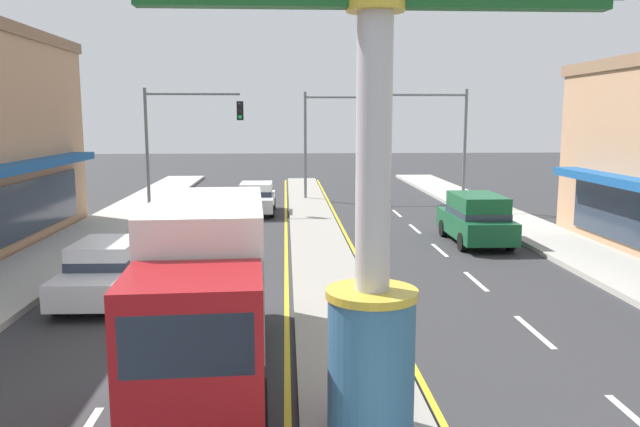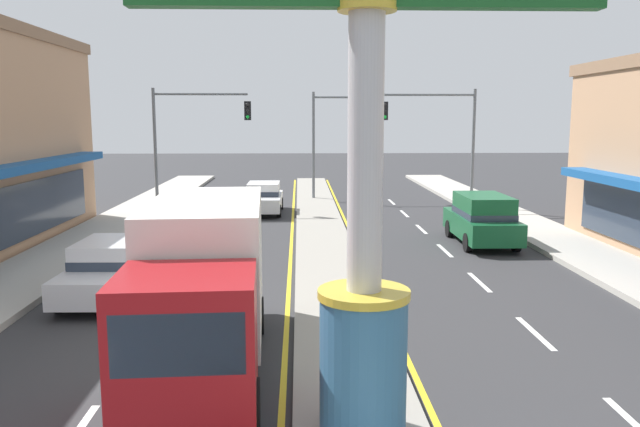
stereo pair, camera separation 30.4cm
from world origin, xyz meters
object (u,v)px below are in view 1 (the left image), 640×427
Objects in this scene: box_truck_near_left_lane at (206,280)px; traffic_light_left_side at (182,128)px; suv_far_right_lane at (476,218)px; traffic_light_right_side at (432,128)px; sedan_mid_left_lane at (107,269)px; sedan_near_right_lane at (256,198)px; traffic_light_median_far at (331,127)px; district_sign at (373,190)px.

traffic_light_left_side is at bearing 100.08° from box_truck_near_left_lane.
traffic_light_right_side is at bearing 88.16° from suv_far_right_lane.
traffic_light_right_side is 1.43× the size of sedan_mid_left_lane.
traffic_light_left_side reaches higher than sedan_near_right_lane.
traffic_light_left_side and traffic_light_right_side have the same top height.
traffic_light_right_side is 0.89× the size of box_truck_near_left_lane.
traffic_light_median_far is 1.44× the size of sedan_near_right_lane.
suv_far_right_lane is (8.69, -8.15, 0.20)m from sedan_near_right_lane.
district_sign reaches higher than sedan_near_right_lane.
traffic_light_right_side reaches higher than sedan_near_right_lane.
suv_far_right_lane is at bearing 29.16° from sedan_mid_left_lane.
traffic_light_left_side is at bearing 91.09° from sedan_mid_left_lane.
suv_far_right_lane is at bearing 67.56° from district_sign.
traffic_light_median_far reaches higher than sedan_mid_left_lane.
sedan_mid_left_lane is at bearing 127.44° from district_sign.
sedan_near_right_lane is at bearing -130.08° from traffic_light_median_far.
sedan_mid_left_lane is at bearing -128.19° from traffic_light_right_side.
traffic_light_median_far is (-4.86, 4.13, -0.05)m from traffic_light_right_side.
traffic_light_left_side is 1.00× the size of traffic_light_right_side.
suv_far_right_lane is 0.66× the size of box_truck_near_left_lane.
district_sign is 4.67m from box_truck_near_left_lane.
box_truck_near_left_lane is 5.77m from sedan_mid_left_lane.
suv_far_right_lane is (4.57, -13.05, -3.21)m from traffic_light_median_far.
traffic_light_right_side is 22.39m from box_truck_near_left_lane.
district_sign is 23.67m from traffic_light_left_side.
traffic_light_median_far reaches higher than sedan_near_right_lane.
traffic_light_left_side is 4.98m from sedan_near_right_lane.
traffic_light_left_side is 1.34× the size of suv_far_right_lane.
district_sign is 27.61m from traffic_light_median_far.
district_sign is 10.30m from sedan_mid_left_lane.
traffic_light_left_side is at bearing -148.34° from traffic_light_median_far.
traffic_light_median_far is 21.36m from sedan_mid_left_lane.
traffic_light_left_side is (-6.28, 22.82, 0.47)m from district_sign.
traffic_light_median_far is 14.19m from suv_far_right_lane.
sedan_mid_left_lane is at bearing -88.91° from traffic_light_left_side.
sedan_near_right_lane is 1.00× the size of sedan_mid_left_lane.
sedan_near_right_lane is (-4.12, -4.89, -3.41)m from traffic_light_median_far.
box_truck_near_left_lane is at bearing -127.60° from suv_far_right_lane.
sedan_mid_left_lane is at bearing -102.53° from sedan_near_right_lane.
traffic_light_left_side is 1.44× the size of sedan_near_right_lane.
district_sign reaches higher than traffic_light_left_side.
traffic_light_median_far is at bearing 69.41° from sedan_mid_left_lane.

